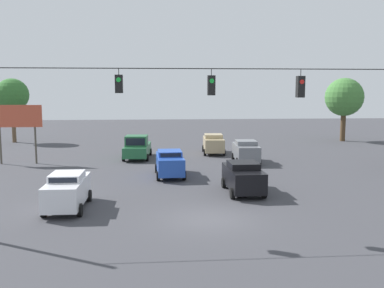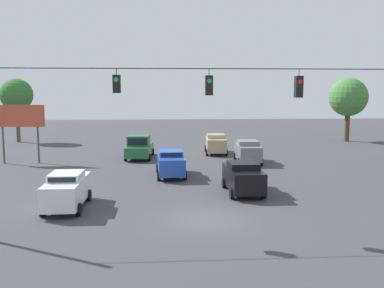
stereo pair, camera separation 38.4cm
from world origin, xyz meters
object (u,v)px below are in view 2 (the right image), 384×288
object	(u,v)px
sedan_blue_withflow_mid	(171,163)
traffic_cone_third	(77,184)
traffic_cone_nearest	(58,204)
sedan_black_crossing_near	(243,177)
tree_horizon_left	(16,95)
sedan_white_parked_shoulder	(67,190)
traffic_cone_second	(68,193)
roadside_billboard	(20,120)
tree_horizon_right	(348,97)
sedan_grey_oncoming_far	(248,151)
overhead_signal_span	(211,121)
pickup_truck_green_withflow_far	(139,148)
sedan_tan_oncoming_deep	(216,144)

from	to	relation	value
sedan_blue_withflow_mid	traffic_cone_third	xyz separation A→B (m)	(5.87, 3.67, -0.66)
traffic_cone_third	traffic_cone_nearest	bearing A→B (deg)	88.96
sedan_black_crossing_near	sedan_blue_withflow_mid	size ratio (longest dim) A/B	0.96
traffic_cone_nearest	tree_horizon_left	xyz separation A→B (m)	(11.64, -29.74, 5.21)
sedan_white_parked_shoulder	traffic_cone_second	world-z (taller)	sedan_white_parked_shoulder
sedan_black_crossing_near	roadside_billboard	bearing A→B (deg)	-34.90
traffic_cone_nearest	tree_horizon_right	world-z (taller)	tree_horizon_right
sedan_grey_oncoming_far	traffic_cone_second	xyz separation A→B (m)	(12.53, 11.12, -0.68)
overhead_signal_span	sedan_white_parked_shoulder	distance (m)	8.69
sedan_blue_withflow_mid	sedan_grey_oncoming_far	bearing A→B (deg)	-141.80
sedan_white_parked_shoulder	tree_horizon_left	distance (m)	32.14
sedan_black_crossing_near	sedan_white_parked_shoulder	xyz separation A→B (m)	(9.74, 2.70, 0.01)
traffic_cone_nearest	tree_horizon_right	distance (m)	39.39
pickup_truck_green_withflow_far	sedan_grey_oncoming_far	xyz separation A→B (m)	(-9.25, 3.05, 0.01)
tree_horizon_right	sedan_white_parked_shoulder	bearing A→B (deg)	45.58
pickup_truck_green_withflow_far	traffic_cone_nearest	bearing A→B (deg)	78.73
overhead_signal_span	traffic_cone_second	distance (m)	10.25
traffic_cone_nearest	traffic_cone_third	distance (m)	4.64
sedan_tan_oncoming_deep	traffic_cone_nearest	size ratio (longest dim) A/B	6.93
traffic_cone_nearest	sedan_blue_withflow_mid	bearing A→B (deg)	-125.63
sedan_white_parked_shoulder	overhead_signal_span	bearing A→B (deg)	155.13
traffic_cone_third	tree_horizon_right	world-z (taller)	tree_horizon_right
overhead_signal_span	sedan_grey_oncoming_far	size ratio (longest dim) A/B	5.47
overhead_signal_span	sedan_white_parked_shoulder	xyz separation A→B (m)	(7.11, -3.30, -3.76)
sedan_grey_oncoming_far	pickup_truck_green_withflow_far	bearing A→B (deg)	-18.22
sedan_black_crossing_near	sedan_grey_oncoming_far	bearing A→B (deg)	-102.82
overhead_signal_span	pickup_truck_green_withflow_far	world-z (taller)	overhead_signal_span
sedan_tan_oncoming_deep	traffic_cone_nearest	xyz separation A→B (m)	(10.51, 18.89, -0.67)
traffic_cone_third	tree_horizon_left	xyz separation A→B (m)	(11.72, -25.10, 5.21)
sedan_tan_oncoming_deep	traffic_cone_second	world-z (taller)	sedan_tan_oncoming_deep
roadside_billboard	sedan_black_crossing_near	bearing A→B (deg)	145.10
sedan_black_crossing_near	traffic_cone_nearest	size ratio (longest dim) A/B	6.96
tree_horizon_right	traffic_cone_second	bearing A→B (deg)	42.90
sedan_black_crossing_near	tree_horizon_right	world-z (taller)	tree_horizon_right
overhead_signal_span	sedan_black_crossing_near	distance (m)	7.55
sedan_black_crossing_near	traffic_cone_third	world-z (taller)	sedan_black_crossing_near
sedan_black_crossing_near	tree_horizon_left	world-z (taller)	tree_horizon_left
overhead_signal_span	sedan_black_crossing_near	world-z (taller)	overhead_signal_span
roadside_billboard	tree_horizon_left	distance (m)	16.14
sedan_grey_oncoming_far	roadside_billboard	xyz separation A→B (m)	(19.00, -1.08, 2.62)
traffic_cone_nearest	sedan_grey_oncoming_far	bearing A→B (deg)	-132.92
traffic_cone_third	tree_horizon_right	bearing A→B (deg)	-139.68
roadside_billboard	tree_horizon_right	world-z (taller)	tree_horizon_right
sedan_black_crossing_near	sedan_white_parked_shoulder	distance (m)	10.11
sedan_white_parked_shoulder	traffic_cone_second	xyz separation A→B (m)	(0.40, -2.09, -0.67)
pickup_truck_green_withflow_far	traffic_cone_third	distance (m)	12.35
sedan_blue_withflow_mid	sedan_black_crossing_near	bearing A→B (deg)	128.36
sedan_grey_oncoming_far	sedan_white_parked_shoulder	world-z (taller)	sedan_grey_oncoming_far
overhead_signal_span	sedan_white_parked_shoulder	world-z (taller)	overhead_signal_span
sedan_blue_withflow_mid	roadside_billboard	size ratio (longest dim) A/B	0.93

